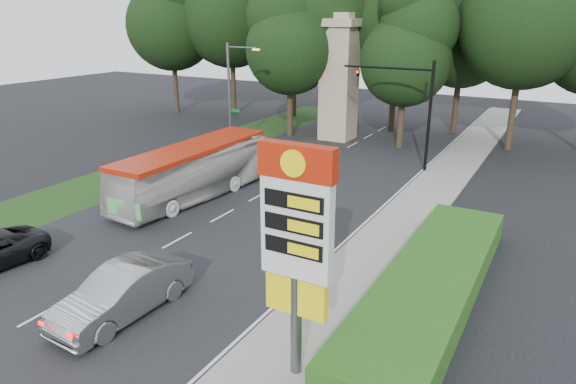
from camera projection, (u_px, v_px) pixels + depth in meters
The scene contains 17 objects.
ground at pixel (31, 320), 17.49m from camera, with size 120.00×120.00×0.00m, color black.
road_surface at pixel (234, 210), 27.37m from camera, with size 14.00×80.00×0.02m, color black.
sidewalk_right at pixel (386, 241), 23.43m from camera, with size 3.00×80.00×0.12m, color gray.
grass_verge_left at pixel (173, 160), 36.71m from camera, with size 5.00×50.00×0.02m, color #193814.
hedge at pixel (430, 285), 18.57m from camera, with size 3.00×14.00×1.20m, color #255115.
gas_station_pylon at pixel (297, 233), 13.42m from camera, with size 2.10×0.45×6.85m.
traffic_signal_mast at pixel (410, 100), 33.12m from camera, with size 6.10×0.35×7.20m.
streetlight_signs at pixel (232, 93), 37.40m from camera, with size 2.75×0.98×8.00m.
monument at pixel (339, 77), 41.47m from camera, with size 3.00×3.00×10.05m.
tree_far_west at pixel (170, 6), 51.36m from camera, with size 8.96×8.96×17.60m.
tree_west_near at pixel (294, 13), 49.33m from camera, with size 8.40×8.40×16.50m.
tree_center_right at pixel (400, 0), 42.27m from camera, with size 9.24×9.24×18.15m.
tree_east_near at pixel (465, 17), 42.05m from camera, with size 8.12×8.12×15.95m.
tree_monument_left at pixel (290, 30), 41.33m from camera, with size 7.28×7.28×14.30m.
tree_monument_right at pixel (407, 42), 37.57m from camera, with size 6.72×6.72×13.20m.
transit_bus at pixel (194, 172), 28.76m from camera, with size 2.52×10.78×3.00m, color silver.
sedan_silver at pixel (123, 292), 17.57m from camera, with size 1.83×5.23×1.72m, color #929499.
Camera 1 is at (15.03, -8.87, 9.86)m, focal length 32.00 mm.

